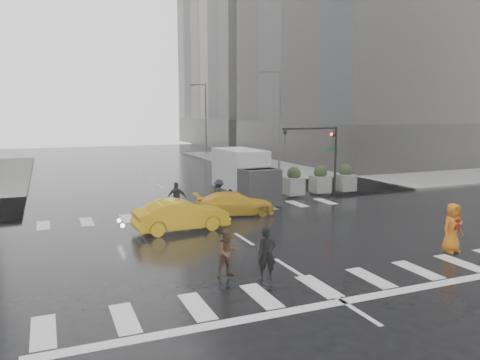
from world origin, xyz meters
name	(u,v)px	position (x,y,z in m)	size (l,w,h in m)	color
ground	(244,239)	(0.00, 0.00, 0.00)	(120.00, 120.00, 0.00)	black
sidewalk_ne	(363,170)	(19.50, 17.50, 0.07)	(35.00, 35.00, 0.15)	slate
building_ne_far	(272,48)	(29.00, 56.00, 16.27)	(26.05, 26.05, 36.00)	#A69F91
road_markings	(244,239)	(0.00, 0.00, 0.01)	(18.00, 48.00, 0.01)	silver
traffic_signal_pole	(323,146)	(9.01, 8.01, 3.22)	(4.45, 0.42, 4.50)	black
street_lamp_near	(278,118)	(10.87, 18.00, 4.95)	(2.15, 0.22, 9.00)	#59595B
street_lamp_far	(205,116)	(10.87, 38.00, 4.95)	(2.15, 0.22, 9.00)	#59595B
planter_west	(294,182)	(7.00, 8.20, 0.98)	(1.10, 1.10, 1.80)	slate
planter_mid	(320,180)	(9.00, 8.20, 0.98)	(1.10, 1.10, 1.80)	slate
planter_east	(346,178)	(11.00, 8.20, 0.98)	(1.10, 1.10, 1.80)	slate
pedestrian_black	(267,231)	(-1.21, -4.76, 1.60)	(1.22, 1.23, 2.43)	black
pedestrian_brown	(228,253)	(-2.29, -4.00, 0.80)	(0.78, 0.61, 1.60)	#4C311B
pedestrian_orange	(453,228)	(6.77, -4.84, 0.98)	(0.99, 0.68, 1.95)	orange
pedestrian_far_a	(177,198)	(-1.39, 5.88, 0.88)	(1.03, 0.63, 1.75)	black
pedestrian_far_b	(219,194)	(1.17, 6.34, 0.85)	(1.09, 0.60, 1.69)	black
taxi_mid	(181,215)	(-2.09, 2.47, 0.72)	(1.53, 4.38, 1.44)	#EEAF0C
taxi_rear	(235,204)	(1.41, 4.58, 0.62)	(1.74, 3.77, 1.24)	#EEAF0C
box_truck	(245,174)	(3.59, 8.27, 1.66)	(2.20, 5.87, 3.12)	silver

